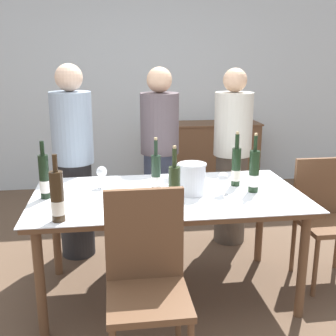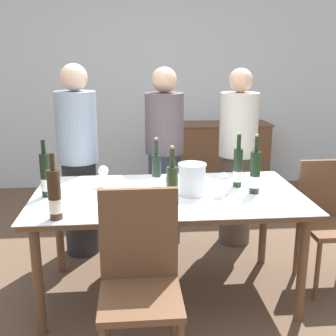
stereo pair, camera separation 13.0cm
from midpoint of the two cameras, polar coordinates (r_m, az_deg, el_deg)
The scene contains 20 objects.
ground_plane at distance 3.18m, azimuth 1.22°, elevation -16.51°, with size 12.00×12.00×0.00m, color brown.
back_wall at distance 5.40m, azimuth -1.92°, elevation 12.25°, with size 8.00×0.10×2.80m.
sideboard_cabinet at distance 5.37m, azimuth 7.43°, elevation 1.58°, with size 1.27×0.46×0.85m.
dining_table at distance 2.88m, azimuth 1.30°, elevation -4.79°, with size 1.82×0.98×0.75m.
ice_bucket at distance 2.81m, azimuth 4.60°, elevation -1.42°, with size 0.19×0.19×0.21m.
wine_bottle_0 at distance 2.90m, azimuth 12.96°, elevation -0.72°, with size 0.07×0.07×0.41m.
wine_bottle_1 at distance 2.55m, azimuth 2.08°, elevation -2.78°, with size 0.07×0.07×0.39m.
wine_bottle_2 at distance 2.45m, azimuth -13.63°, elevation -3.73°, with size 0.08×0.08×0.39m.
wine_bottle_3 at distance 2.88m, azimuth -0.29°, elevation -0.77°, with size 0.07×0.07×0.37m.
wine_bottle_4 at distance 2.86m, azimuth -15.02°, elevation -1.07°, with size 0.07×0.07×0.38m.
wine_bottle_5 at distance 3.02m, azimuth 10.65°, elevation -0.01°, with size 0.07×0.07×0.39m.
wine_glass_0 at distance 3.01m, azimuth -7.54°, elevation -0.52°, with size 0.08×0.08×0.15m.
wine_glass_1 at distance 2.82m, azimuth 8.81°, elevation -1.55°, with size 0.08×0.08×0.16m.
wine_glass_2 at distance 2.80m, azimuth 1.37°, elevation -1.85°, with size 0.07×0.07×0.14m.
wine_glass_3 at distance 3.15m, azimuth 3.27°, elevation 0.05°, with size 0.08×0.08×0.14m.
chair_right_end at distance 3.35m, azimuth 22.09°, elevation -5.81°, with size 0.42×0.42×0.92m.
chair_near_front at distance 2.26m, azimuth -2.16°, elevation -13.95°, with size 0.42×0.42×0.99m.
person_host at distance 3.54m, azimuth -11.00°, elevation 0.76°, with size 0.33×0.33×1.60m.
person_guest_left at distance 3.67m, azimuth 0.53°, elevation 1.24°, with size 0.33×0.33×1.57m.
person_guest_right at distance 3.75m, azimuth 10.35°, elevation 1.20°, with size 0.33×0.33×1.56m.
Camera 2 is at (-0.24, -2.70, 1.66)m, focal length 45.00 mm.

